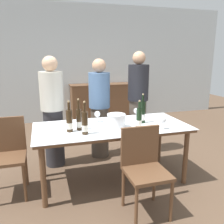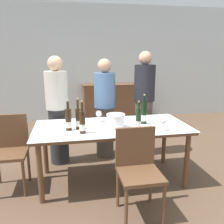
{
  "view_description": "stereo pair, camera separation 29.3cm",
  "coord_description": "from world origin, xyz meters",
  "px_view_note": "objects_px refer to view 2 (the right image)",
  "views": [
    {
      "loc": [
        -0.82,
        -2.73,
        1.62
      ],
      "look_at": [
        0.0,
        0.0,
        0.92
      ],
      "focal_mm": 38.0,
      "sensor_mm": 36.0,
      "label": 1
    },
    {
      "loc": [
        -0.53,
        -2.8,
        1.62
      ],
      "look_at": [
        0.0,
        0.0,
        0.92
      ],
      "focal_mm": 38.0,
      "sensor_mm": 36.0,
      "label": 2
    }
  ],
  "objects_px": {
    "wine_glass_1": "(163,122)",
    "person_guest_right": "(144,104)",
    "wine_bottle_3": "(138,119)",
    "wine_glass_0": "(99,114)",
    "ice_bucket": "(116,121)",
    "wine_bottle_0": "(144,114)",
    "person_guest_left": "(105,109)",
    "chair_left_end": "(10,146)",
    "wine_bottle_1": "(78,119)",
    "dining_table": "(112,131)",
    "wine_bottle_2": "(68,120)",
    "wine_bottle_4": "(82,123)",
    "wine_glass_2": "(139,112)",
    "chair_near_front": "(138,165)",
    "person_host": "(58,111)",
    "sideboard_cabinet": "(114,102)"
  },
  "relations": [
    {
      "from": "wine_bottle_0",
      "to": "person_host",
      "type": "bearing_deg",
      "value": 149.2
    },
    {
      "from": "wine_bottle_0",
      "to": "person_guest_left",
      "type": "xyz_separation_m",
      "value": [
        -0.39,
        0.78,
        -0.1
      ]
    },
    {
      "from": "dining_table",
      "to": "chair_near_front",
      "type": "distance_m",
      "value": 0.71
    },
    {
      "from": "wine_bottle_0",
      "to": "person_host",
      "type": "distance_m",
      "value": 1.29
    },
    {
      "from": "wine_glass_1",
      "to": "person_guest_right",
      "type": "bearing_deg",
      "value": 83.53
    },
    {
      "from": "ice_bucket",
      "to": "wine_glass_0",
      "type": "bearing_deg",
      "value": 119.44
    },
    {
      "from": "dining_table",
      "to": "wine_bottle_2",
      "type": "bearing_deg",
      "value": -171.81
    },
    {
      "from": "wine_bottle_2",
      "to": "person_guest_right",
      "type": "relative_size",
      "value": 0.22
    },
    {
      "from": "chair_left_end",
      "to": "wine_glass_0",
      "type": "bearing_deg",
      "value": 6.75
    },
    {
      "from": "wine_bottle_3",
      "to": "wine_glass_2",
      "type": "xyz_separation_m",
      "value": [
        0.15,
        0.45,
        -0.02
      ]
    },
    {
      "from": "wine_bottle_3",
      "to": "person_guest_right",
      "type": "relative_size",
      "value": 0.21
    },
    {
      "from": "wine_glass_0",
      "to": "person_guest_left",
      "type": "distance_m",
      "value": 0.62
    },
    {
      "from": "wine_glass_1",
      "to": "wine_bottle_0",
      "type": "bearing_deg",
      "value": 111.44
    },
    {
      "from": "ice_bucket",
      "to": "person_host",
      "type": "xyz_separation_m",
      "value": [
        -0.72,
        0.77,
        -0.03
      ]
    },
    {
      "from": "wine_bottle_3",
      "to": "person_guest_left",
      "type": "xyz_separation_m",
      "value": [
        -0.25,
        0.99,
        -0.08
      ]
    },
    {
      "from": "ice_bucket",
      "to": "chair_near_front",
      "type": "distance_m",
      "value": 0.68
    },
    {
      "from": "wine_bottle_3",
      "to": "wine_glass_0",
      "type": "height_order",
      "value": "wine_bottle_3"
    },
    {
      "from": "person_host",
      "to": "person_guest_right",
      "type": "height_order",
      "value": "person_guest_right"
    },
    {
      "from": "dining_table",
      "to": "wine_glass_1",
      "type": "relative_size",
      "value": 12.96
    },
    {
      "from": "dining_table",
      "to": "wine_glass_2",
      "type": "relative_size",
      "value": 13.41
    },
    {
      "from": "wine_bottle_1",
      "to": "wine_glass_0",
      "type": "bearing_deg",
      "value": 42.06
    },
    {
      "from": "dining_table",
      "to": "wine_bottle_0",
      "type": "xyz_separation_m",
      "value": [
        0.42,
        0.02,
        0.2
      ]
    },
    {
      "from": "ice_bucket",
      "to": "wine_bottle_0",
      "type": "relative_size",
      "value": 0.59
    },
    {
      "from": "dining_table",
      "to": "wine_glass_0",
      "type": "xyz_separation_m",
      "value": [
        -0.14,
        0.22,
        0.18
      ]
    },
    {
      "from": "wine_bottle_2",
      "to": "wine_glass_2",
      "type": "relative_size",
      "value": 2.55
    },
    {
      "from": "ice_bucket",
      "to": "wine_glass_2",
      "type": "xyz_separation_m",
      "value": [
        0.41,
        0.35,
        0.01
      ]
    },
    {
      "from": "ice_bucket",
      "to": "chair_left_end",
      "type": "height_order",
      "value": "ice_bucket"
    },
    {
      "from": "wine_bottle_2",
      "to": "wine_glass_2",
      "type": "distance_m",
      "value": 1.04
    },
    {
      "from": "wine_bottle_3",
      "to": "wine_glass_2",
      "type": "relative_size",
      "value": 2.41
    },
    {
      "from": "wine_bottle_4",
      "to": "person_host",
      "type": "relative_size",
      "value": 0.24
    },
    {
      "from": "wine_bottle_4",
      "to": "person_host",
      "type": "distance_m",
      "value": 0.95
    },
    {
      "from": "wine_glass_1",
      "to": "chair_left_end",
      "type": "height_order",
      "value": "chair_left_end"
    },
    {
      "from": "wine_bottle_1",
      "to": "wine_bottle_4",
      "type": "xyz_separation_m",
      "value": [
        0.04,
        -0.18,
        0.0
      ]
    },
    {
      "from": "dining_table",
      "to": "wine_bottle_3",
      "type": "bearing_deg",
      "value": -32.48
    },
    {
      "from": "wine_glass_1",
      "to": "person_host",
      "type": "bearing_deg",
      "value": 141.51
    },
    {
      "from": "wine_bottle_1",
      "to": "chair_left_end",
      "type": "relative_size",
      "value": 0.42
    },
    {
      "from": "wine_bottle_3",
      "to": "wine_bottle_4",
      "type": "height_order",
      "value": "wine_bottle_4"
    },
    {
      "from": "wine_bottle_0",
      "to": "person_guest_left",
      "type": "relative_size",
      "value": 0.25
    },
    {
      "from": "wine_bottle_0",
      "to": "chair_near_front",
      "type": "bearing_deg",
      "value": -112.07
    },
    {
      "from": "wine_glass_1",
      "to": "person_guest_left",
      "type": "bearing_deg",
      "value": 114.86
    },
    {
      "from": "wine_bottle_1",
      "to": "wine_bottle_2",
      "type": "relative_size",
      "value": 1.03
    },
    {
      "from": "wine_glass_2",
      "to": "person_guest_right",
      "type": "xyz_separation_m",
      "value": [
        0.23,
        0.5,
        -0.0
      ]
    },
    {
      "from": "wine_glass_1",
      "to": "person_guest_left",
      "type": "distance_m",
      "value": 1.22
    },
    {
      "from": "sideboard_cabinet",
      "to": "dining_table",
      "type": "bearing_deg",
      "value": -101.77
    },
    {
      "from": "chair_left_end",
      "to": "wine_bottle_0",
      "type": "bearing_deg",
      "value": -2.04
    },
    {
      "from": "person_guest_left",
      "to": "ice_bucket",
      "type": "bearing_deg",
      "value": -90.41
    },
    {
      "from": "wine_glass_0",
      "to": "person_host",
      "type": "distance_m",
      "value": 0.72
    },
    {
      "from": "dining_table",
      "to": "chair_left_end",
      "type": "relative_size",
      "value": 2.12
    },
    {
      "from": "wine_bottle_4",
      "to": "wine_bottle_3",
      "type": "bearing_deg",
      "value": 2.97
    },
    {
      "from": "wine_bottle_1",
      "to": "person_guest_left",
      "type": "height_order",
      "value": "person_guest_left"
    }
  ]
}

